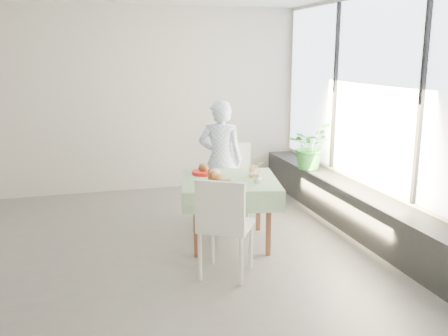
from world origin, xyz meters
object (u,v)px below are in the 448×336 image
object	(u,v)px
chair_near	(226,245)
juice_cup_orange	(253,172)
main_dish	(217,179)
potted_plant	(309,146)
chair_far	(233,196)
diner	(221,160)
cafe_table	(230,204)

from	to	relation	value
chair_near	juice_cup_orange	size ratio (longest dim) A/B	3.65
main_dish	juice_cup_orange	xyz separation A→B (m)	(0.47, 0.18, 0.01)
chair_near	potted_plant	size ratio (longest dim) A/B	1.50
main_dish	potted_plant	distance (m)	2.18
chair_far	diner	world-z (taller)	diner
diner	juice_cup_orange	bearing A→B (deg)	120.44
chair_far	potted_plant	size ratio (longest dim) A/B	1.47
cafe_table	juice_cup_orange	xyz separation A→B (m)	(0.27, 0.01, 0.34)
cafe_table	potted_plant	world-z (taller)	potted_plant
cafe_table	juice_cup_orange	distance (m)	0.44
chair_far	juice_cup_orange	bearing A→B (deg)	-90.26
diner	potted_plant	distance (m)	1.41
diner	main_dish	distance (m)	1.10
chair_near	juice_cup_orange	world-z (taller)	juice_cup_orange
chair_near	diner	xyz separation A→B (m)	(0.42, 1.68, 0.47)
chair_far	juice_cup_orange	world-z (taller)	juice_cup_orange
chair_far	chair_near	distance (m)	1.70
main_dish	cafe_table	bearing A→B (deg)	41.07
potted_plant	diner	bearing A→B (deg)	-167.44
chair_far	chair_near	size ratio (longest dim) A/B	0.98
chair_far	main_dish	bearing A→B (deg)	-115.78
diner	potted_plant	world-z (taller)	diner
cafe_table	main_dish	size ratio (longest dim) A/B	3.66
diner	cafe_table	bearing A→B (deg)	102.60
chair_far	main_dish	xyz separation A→B (m)	(-0.47, -0.97, 0.50)
chair_far	potted_plant	bearing A→B (deg)	17.07
chair_far	chair_near	xyz separation A→B (m)	(-0.55, -1.61, 0.01)
cafe_table	chair_far	world-z (taller)	chair_far
main_dish	juice_cup_orange	distance (m)	0.50
chair_near	main_dish	bearing A→B (deg)	82.50
diner	chair_near	bearing A→B (deg)	97.77
chair_far	potted_plant	world-z (taller)	potted_plant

